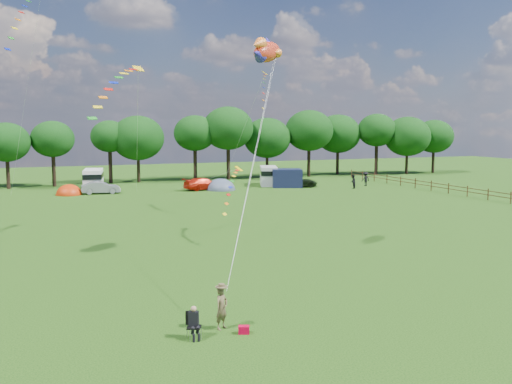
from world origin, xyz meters
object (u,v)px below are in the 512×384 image
object	(u,v)px
campervan_d	(269,175)
fish_kite	(265,51)
car_d	(298,182)
tent_greyblue	(221,190)
kite_flyer	(222,308)
walker_b	(366,179)
campervan_c	(93,179)
walker_a	(353,182)
car_b	(101,188)
car_c	(204,184)
tent_orange	(69,195)
camp_chair	(193,319)

from	to	relation	value
campervan_d	fish_kite	world-z (taller)	fish_kite
car_d	tent_greyblue	bearing A→B (deg)	103.20
kite_flyer	walker_b	world-z (taller)	walker_b
car_d	campervan_c	xyz separation A→B (m)	(-24.12, 6.05, 0.66)
car_d	walker_a	distance (m)	6.77
tent_greyblue	kite_flyer	bearing A→B (deg)	-107.90
car_b	car_c	distance (m)	11.89
fish_kite	tent_orange	bearing A→B (deg)	61.03
campervan_d	fish_kite	size ratio (longest dim) A/B	1.77
campervan_c	kite_flyer	distance (m)	49.92
car_c	campervan_c	size ratio (longest dim) A/B	0.91
tent_orange	walker_b	bearing A→B (deg)	-6.84
camp_chair	campervan_d	bearing A→B (deg)	87.97
fish_kite	car_c	bearing A→B (deg)	36.49
car_b	campervan_d	xyz separation A→B (m)	(21.09, 1.55, 0.59)
car_d	fish_kite	bearing A→B (deg)	167.12
kite_flyer	camp_chair	xyz separation A→B (m)	(-1.26, -0.55, -0.08)
car_b	car_d	bearing A→B (deg)	-89.72
tent_greyblue	camp_chair	bearing A→B (deg)	-109.14
walker_a	walker_b	distance (m)	3.72
car_d	walker_a	bearing A→B (deg)	-112.65
campervan_d	tent_greyblue	distance (m)	7.98
tent_orange	fish_kite	bearing A→B (deg)	-75.91
walker_b	car_b	bearing A→B (deg)	-15.35
campervan_c	tent_greyblue	distance (m)	15.21
campervan_c	kite_flyer	bearing A→B (deg)	-171.01
car_b	kite_flyer	xyz separation A→B (m)	(-0.59, -45.56, 0.11)
car_d	camp_chair	bearing A→B (deg)	165.84
tent_greyblue	walker_a	bearing A→B (deg)	-16.91
kite_flyer	fish_kite	size ratio (longest dim) A/B	0.54
camp_chair	fish_kite	size ratio (longest dim) A/B	0.41
car_c	kite_flyer	distance (m)	46.73
tent_greyblue	walker_b	size ratio (longest dim) A/B	2.18
tent_greyblue	car_b	bearing A→B (deg)	174.84
camp_chair	walker_b	bearing A→B (deg)	74.87
car_c	kite_flyer	xyz separation A→B (m)	(-12.47, -45.04, 0.09)
kite_flyer	fish_kite	distance (m)	16.42
car_b	campervan_d	distance (m)	21.16
walker_b	kite_flyer	bearing A→B (deg)	43.33
camp_chair	walker_a	world-z (taller)	walker_a
car_d	tent_orange	world-z (taller)	car_d
fish_kite	walker_b	size ratio (longest dim) A/B	1.67
camp_chair	walker_a	size ratio (longest dim) A/B	0.72
tent_greyblue	campervan_c	bearing A→B (deg)	158.33
walker_a	campervan_c	bearing A→B (deg)	-60.71
car_b	car_d	xyz separation A→B (m)	(23.76, -1.69, -0.04)
tent_greyblue	camp_chair	world-z (taller)	tent_greyblue
kite_flyer	walker_b	size ratio (longest dim) A/B	0.90
campervan_d	camp_chair	world-z (taller)	campervan_d
car_c	campervan_c	world-z (taller)	campervan_c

